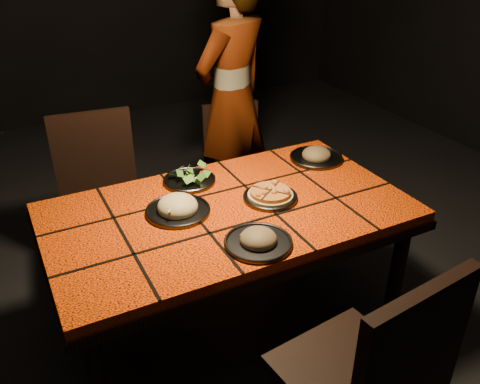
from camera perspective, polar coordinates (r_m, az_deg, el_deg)
name	(u,v)px	position (r m, az deg, el deg)	size (l,w,h in m)	color
room_shell	(226,36)	(2.00, -1.55, 17.06)	(6.04, 7.04, 3.08)	black
dining_table	(229,223)	(2.31, -1.28, -3.45)	(1.62, 0.92, 0.75)	#FF4508
chair_near	(375,374)	(1.83, 14.93, -19.13)	(0.51, 0.51, 1.01)	black
chair_far_left	(100,190)	(2.92, -15.42, 0.24)	(0.49, 0.49, 0.97)	black
chair_far_right	(234,158)	(3.38, -0.67, 3.83)	(0.44, 0.44, 0.82)	black
diner	(232,99)	(3.33, -0.89, 10.36)	(0.62, 0.41, 1.69)	brown
plate_pizza	(270,195)	(2.34, 3.43, -0.39)	(0.29, 0.29, 0.04)	#3E3E44
plate_pasta	(178,208)	(2.24, -7.00, -1.76)	(0.29, 0.29, 0.09)	#3E3E44
plate_salad	(189,177)	(2.49, -5.73, 1.66)	(0.26, 0.26, 0.07)	#3E3E44
plate_mushroom_a	(258,239)	(2.02, 2.07, -5.33)	(0.28, 0.28, 0.09)	#3E3E44
plate_mushroom_b	(316,155)	(2.74, 8.59, 4.12)	(0.28, 0.28, 0.09)	#3E3E44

